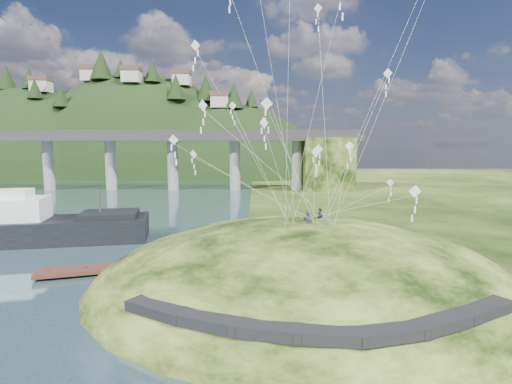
{
  "coord_description": "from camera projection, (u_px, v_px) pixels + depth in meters",
  "views": [
    {
      "loc": [
        3.86,
        -29.63,
        11.2
      ],
      "look_at": [
        4.0,
        6.0,
        7.0
      ],
      "focal_mm": 28.0,
      "sensor_mm": 36.0,
      "label": 1
    }
  ],
  "objects": [
    {
      "name": "wooden_dock",
      "position": [
        122.0,
        267.0,
        35.5
      ],
      "size": [
        14.09,
        6.25,
        1.0
      ],
      "color": "#3B1E18",
      "rests_on": "ground"
    },
    {
      "name": "grass_hill",
      "position": [
        305.0,
        300.0,
        32.92
      ],
      "size": [
        36.0,
        32.0,
        13.0
      ],
      "color": "black",
      "rests_on": "ground"
    },
    {
      "name": "footpath",
      "position": [
        323.0,
        321.0,
        20.83
      ],
      "size": [
        22.29,
        5.84,
        0.83
      ],
      "color": "black",
      "rests_on": "ground"
    },
    {
      "name": "far_ridge",
      "position": [
        131.0,
        194.0,
        152.75
      ],
      "size": [
        153.0,
        70.0,
        94.5
      ],
      "color": "black",
      "rests_on": "ground"
    },
    {
      "name": "ground",
      "position": [
        204.0,
        291.0,
        30.72
      ],
      "size": [
        320.0,
        320.0,
        0.0
      ],
      "primitive_type": "plane",
      "color": "black",
      "rests_on": "ground"
    },
    {
      "name": "kite_flyers",
      "position": [
        315.0,
        209.0,
        33.38
      ],
      "size": [
        2.2,
        3.32,
        2.03
      ],
      "color": "#23262F",
      "rests_on": "ground"
    },
    {
      "name": "bridge",
      "position": [
        133.0,
        151.0,
        99.06
      ],
      "size": [
        160.0,
        11.0,
        15.0
      ],
      "color": "#2D2B2B",
      "rests_on": "ground"
    },
    {
      "name": "work_barge",
      "position": [
        38.0,
        225.0,
        45.7
      ],
      "size": [
        24.07,
        10.57,
        8.15
      ],
      "color": "black",
      "rests_on": "ground"
    },
    {
      "name": "kite_swarm",
      "position": [
        302.0,
        85.0,
        29.32
      ],
      "size": [
        20.57,
        16.68,
        21.41
      ],
      "color": "white",
      "rests_on": "ground"
    }
  ]
}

